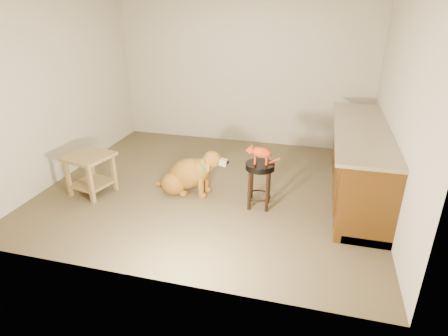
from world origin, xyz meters
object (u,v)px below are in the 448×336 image
(side_table, at_px, (90,168))
(golden_retriever, at_px, (189,175))
(padded_stool, at_px, (260,176))
(wood_stool, at_px, (350,157))
(tabby_kitten, at_px, (260,153))

(side_table, bearing_deg, golden_retriever, 15.97)
(padded_stool, relative_size, golden_retriever, 0.54)
(padded_stool, height_order, wood_stool, wood_stool)
(golden_retriever, bearing_deg, tabby_kitten, -3.81)
(padded_stool, distance_m, wood_stool, 1.55)
(padded_stool, distance_m, tabby_kitten, 0.32)
(padded_stool, height_order, tabby_kitten, tabby_kitten)
(wood_stool, distance_m, tabby_kitten, 1.60)
(golden_retriever, xyz_separation_m, tabby_kitten, (0.99, -0.15, 0.48))
(golden_retriever, height_order, tabby_kitten, tabby_kitten)
(padded_stool, bearing_deg, tabby_kitten, 177.97)
(golden_retriever, bearing_deg, padded_stool, -3.74)
(golden_retriever, bearing_deg, side_table, -159.40)
(wood_stool, bearing_deg, padded_stool, -136.58)
(wood_stool, relative_size, golden_retriever, 0.65)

